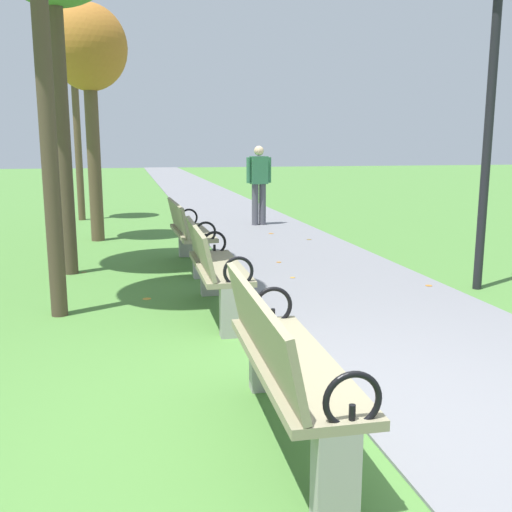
{
  "coord_description": "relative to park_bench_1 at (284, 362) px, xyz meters",
  "views": [
    {
      "loc": [
        -1.32,
        -3.09,
        1.67
      ],
      "look_at": [
        -0.05,
        2.61,
        0.55
      ],
      "focal_mm": 40.91,
      "sensor_mm": 36.0,
      "label": 1
    }
  ],
  "objects": [
    {
      "name": "tree_4",
      "position": [
        -1.8,
        10.59,
        3.2
      ],
      "size": [
        1.12,
        1.12,
        4.41
      ],
      "color": "brown",
      "rests_on": "ground"
    },
    {
      "name": "pedestrian_walking",
      "position": [
        1.86,
        8.79,
        0.44
      ],
      "size": [
        0.53,
        0.25,
        1.62
      ],
      "color": "#4C4C56",
      "rests_on": "paved_walkway"
    },
    {
      "name": "lamp_post",
      "position": [
        3.17,
        2.98,
        1.82
      ],
      "size": [
        0.28,
        0.28,
        3.48
      ],
      "color": "black",
      "rests_on": "ground"
    },
    {
      "name": "park_bench_3",
      "position": [
        0.0,
        4.99,
        0.0
      ],
      "size": [
        0.52,
        1.61,
        0.9
      ],
      "color": "gray",
      "rests_on": "ground"
    },
    {
      "name": "tree_3",
      "position": [
        -1.33,
        7.57,
        2.66
      ],
      "size": [
        1.29,
        1.29,
        3.96
      ],
      "color": "brown",
      "rests_on": "ground"
    },
    {
      "name": "scattered_leaves",
      "position": [
        1.03,
        3.11,
        -0.47
      ],
      "size": [
        4.15,
        9.16,
        0.02
      ],
      "color": "#AD6B23",
      "rests_on": "ground"
    },
    {
      "name": "park_bench_2",
      "position": [
        -0.0,
        2.64,
        0.0
      ],
      "size": [
        0.49,
        1.61,
        0.9
      ],
      "color": "gray",
      "rests_on": "ground"
    },
    {
      "name": "paved_walkway",
      "position": [
        1.69,
        18.14,
        -0.48
      ],
      "size": [
        2.37,
        44.0,
        0.02
      ],
      "primitive_type": "cube",
      "color": "slate",
      "rests_on": "ground"
    },
    {
      "name": "ground_plane",
      "position": [
        0.5,
        0.14,
        -0.49
      ],
      "size": [
        80.0,
        80.0,
        0.0
      ],
      "primitive_type": "plane",
      "color": "#4C7F38"
    },
    {
      "name": "park_bench_1",
      "position": [
        0.0,
        0.0,
        0.0
      ],
      "size": [
        0.5,
        1.61,
        0.9
      ],
      "color": "gray",
      "rests_on": "ground"
    }
  ]
}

